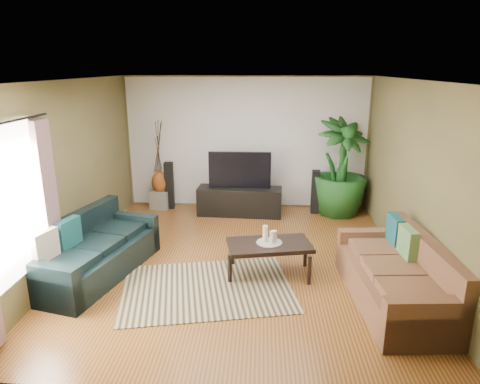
# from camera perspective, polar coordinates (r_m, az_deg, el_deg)

# --- Properties ---
(floor) EXTENTS (5.50, 5.50, 0.00)m
(floor) POSITION_cam_1_polar(r_m,az_deg,el_deg) (6.66, -0.09, -9.19)
(floor) COLOR #945626
(floor) RESTS_ON ground
(ceiling) EXTENTS (5.50, 5.50, 0.00)m
(ceiling) POSITION_cam_1_polar(r_m,az_deg,el_deg) (6.01, -0.10, 14.72)
(ceiling) COLOR white
(ceiling) RESTS_ON ground
(wall_back) EXTENTS (5.00, 0.00, 5.00)m
(wall_back) POSITION_cam_1_polar(r_m,az_deg,el_deg) (8.88, 0.86, 6.52)
(wall_back) COLOR brown
(wall_back) RESTS_ON ground
(wall_front) EXTENTS (5.00, 0.00, 5.00)m
(wall_front) POSITION_cam_1_polar(r_m,az_deg,el_deg) (3.60, -2.46, -8.74)
(wall_front) COLOR brown
(wall_front) RESTS_ON ground
(wall_left) EXTENTS (0.00, 5.50, 5.50)m
(wall_left) POSITION_cam_1_polar(r_m,az_deg,el_deg) (6.80, -21.65, 2.26)
(wall_left) COLOR brown
(wall_left) RESTS_ON ground
(wall_right) EXTENTS (0.00, 5.50, 5.50)m
(wall_right) POSITION_cam_1_polar(r_m,az_deg,el_deg) (6.56, 22.28, 1.70)
(wall_right) COLOR brown
(wall_right) RESTS_ON ground
(backwall_panel) EXTENTS (4.90, 0.00, 4.90)m
(backwall_panel) POSITION_cam_1_polar(r_m,az_deg,el_deg) (8.87, 0.86, 6.51)
(backwall_panel) COLOR white
(backwall_panel) RESTS_ON ground
(window_pane) EXTENTS (0.00, 1.80, 1.80)m
(window_pane) POSITION_cam_1_polar(r_m,az_deg,el_deg) (5.42, -28.32, -1.45)
(window_pane) COLOR white
(window_pane) RESTS_ON ground
(curtain_far) EXTENTS (0.08, 0.35, 2.20)m
(curtain_far) POSITION_cam_1_polar(r_m,az_deg,el_deg) (6.09, -24.07, -1.56)
(curtain_far) COLOR gray
(curtain_far) RESTS_ON ground
(curtain_rod) EXTENTS (0.03, 1.90, 0.03)m
(curtain_rod) POSITION_cam_1_polar(r_m,az_deg,el_deg) (5.22, -29.19, 7.99)
(curtain_rod) COLOR black
(curtain_rod) RESTS_ON ground
(sofa_left) EXTENTS (1.40, 2.26, 0.85)m
(sofa_left) POSITION_cam_1_polar(r_m,az_deg,el_deg) (6.43, -18.77, -6.93)
(sofa_left) COLOR black
(sofa_left) RESTS_ON floor
(sofa_right) EXTENTS (1.09, 2.16, 0.85)m
(sofa_right) POSITION_cam_1_polar(r_m,az_deg,el_deg) (5.75, 19.92, -9.91)
(sofa_right) COLOR brown
(sofa_right) RESTS_ON floor
(area_rug) EXTENTS (2.52, 2.01, 0.01)m
(area_rug) POSITION_cam_1_polar(r_m,az_deg,el_deg) (5.93, -4.37, -12.63)
(area_rug) COLOR tan
(area_rug) RESTS_ON floor
(coffee_table) EXTENTS (1.27, 0.85, 0.48)m
(coffee_table) POSITION_cam_1_polar(r_m,az_deg,el_deg) (6.20, 3.89, -8.84)
(coffee_table) COLOR black
(coffee_table) RESTS_ON floor
(candle_tray) EXTENTS (0.36, 0.36, 0.02)m
(candle_tray) POSITION_cam_1_polar(r_m,az_deg,el_deg) (6.09, 3.93, -6.74)
(candle_tray) COLOR #9C9C96
(candle_tray) RESTS_ON coffee_table
(candle_tall) EXTENTS (0.07, 0.07, 0.23)m
(candle_tall) POSITION_cam_1_polar(r_m,az_deg,el_deg) (6.07, 3.39, -5.54)
(candle_tall) COLOR beige
(candle_tall) RESTS_ON candle_tray
(candle_mid) EXTENTS (0.07, 0.07, 0.18)m
(candle_mid) POSITION_cam_1_polar(r_m,az_deg,el_deg) (6.02, 4.34, -6.04)
(candle_mid) COLOR beige
(candle_mid) RESTS_ON candle_tray
(candle_short) EXTENTS (0.07, 0.07, 0.15)m
(candle_short) POSITION_cam_1_polar(r_m,az_deg,el_deg) (6.12, 4.60, -5.82)
(candle_short) COLOR beige
(candle_short) RESTS_ON candle_tray
(tv_stand) EXTENTS (1.70, 0.60, 0.56)m
(tv_stand) POSITION_cam_1_polar(r_m,az_deg,el_deg) (8.57, -0.05, -1.23)
(tv_stand) COLOR black
(tv_stand) RESTS_ON floor
(television) EXTENTS (1.22, 0.07, 0.72)m
(television) POSITION_cam_1_polar(r_m,az_deg,el_deg) (8.42, -0.04, 2.96)
(television) COLOR black
(television) RESTS_ON tv_stand
(speaker_left) EXTENTS (0.19, 0.21, 0.98)m
(speaker_left) POSITION_cam_1_polar(r_m,az_deg,el_deg) (9.03, -9.41, 0.86)
(speaker_left) COLOR black
(speaker_left) RESTS_ON floor
(speaker_right) EXTENTS (0.17, 0.18, 0.88)m
(speaker_right) POSITION_cam_1_polar(r_m,az_deg,el_deg) (8.77, 10.00, 0.03)
(speaker_right) COLOR black
(speaker_right) RESTS_ON floor
(potted_plant) EXTENTS (1.47, 1.47, 1.92)m
(potted_plant) POSITION_cam_1_polar(r_m,az_deg,el_deg) (8.67, 13.24, 3.21)
(potted_plant) COLOR #1A501B
(potted_plant) RESTS_ON floor
(plant_pot) EXTENTS (0.35, 0.35, 0.28)m
(plant_pot) POSITION_cam_1_polar(r_m,az_deg,el_deg) (8.89, 12.90, -1.96)
(plant_pot) COLOR black
(plant_pot) RESTS_ON floor
(pedestal) EXTENTS (0.43, 0.43, 0.38)m
(pedestal) POSITION_cam_1_polar(r_m,az_deg,el_deg) (9.16, -10.50, -0.93)
(pedestal) COLOR gray
(pedestal) RESTS_ON floor
(vase) EXTENTS (0.35, 0.35, 0.48)m
(vase) POSITION_cam_1_polar(r_m,az_deg,el_deg) (9.06, -10.62, 1.25)
(vase) COLOR brown
(vase) RESTS_ON pedestal
(side_table) EXTENTS (0.52, 0.52, 0.50)m
(side_table) POSITION_cam_1_polar(r_m,az_deg,el_deg) (7.23, -18.20, -5.78)
(side_table) COLOR olive
(side_table) RESTS_ON floor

